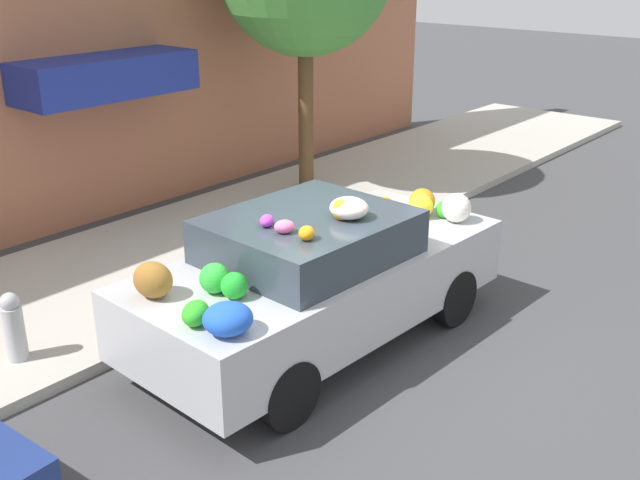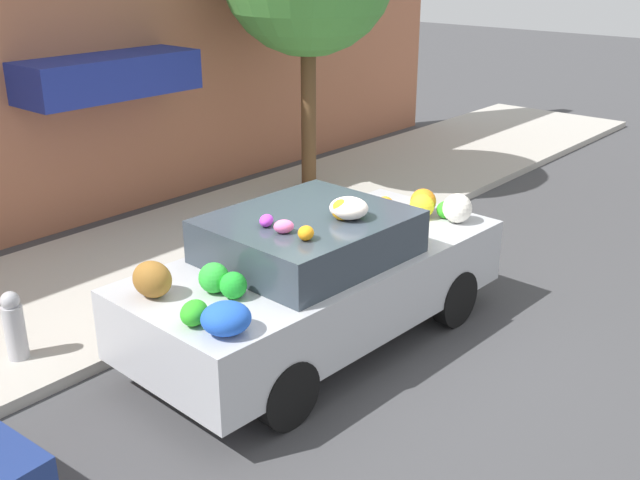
% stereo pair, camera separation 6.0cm
% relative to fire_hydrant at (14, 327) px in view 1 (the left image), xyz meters
% --- Properties ---
extents(ground_plane, '(60.00, 60.00, 0.00)m').
position_rel_fire_hydrant_xyz_m(ground_plane, '(2.31, -1.76, -0.46)').
color(ground_plane, '#424244').
extents(sidewalk_curb, '(24.00, 3.20, 0.12)m').
position_rel_fire_hydrant_xyz_m(sidewalk_curb, '(2.31, 0.94, -0.40)').
color(sidewalk_curb, '#B2ADA3').
rests_on(sidewalk_curb, ground).
extents(building_facade, '(18.00, 1.20, 5.63)m').
position_rel_fire_hydrant_xyz_m(building_facade, '(2.34, 3.17, 2.33)').
color(building_facade, '#B26B4C').
rests_on(building_facade, ground).
extents(fire_hydrant, '(0.20, 0.20, 0.70)m').
position_rel_fire_hydrant_xyz_m(fire_hydrant, '(0.00, 0.00, 0.00)').
color(fire_hydrant, '#B2B2B7').
rests_on(fire_hydrant, sidewalk_curb).
extents(art_car, '(4.14, 1.90, 1.63)m').
position_rel_fire_hydrant_xyz_m(art_car, '(2.28, -1.86, 0.30)').
color(art_car, '#B7BABF').
rests_on(art_car, ground).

